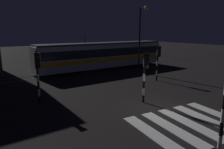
% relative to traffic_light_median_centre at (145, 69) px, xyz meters
% --- Properties ---
extents(ground_plane, '(120.00, 120.00, 0.00)m').
position_rel_traffic_light_median_centre_xyz_m(ground_plane, '(-0.26, -1.46, -2.21)').
color(ground_plane, black).
extents(rail_near, '(80.00, 0.12, 0.03)m').
position_rel_traffic_light_median_centre_xyz_m(rail_near, '(-0.26, 11.01, -2.20)').
color(rail_near, '#59595E').
rests_on(rail_near, ground).
extents(rail_far, '(80.00, 0.12, 0.03)m').
position_rel_traffic_light_median_centre_xyz_m(rail_far, '(-0.26, 12.44, -2.20)').
color(rail_far, '#59595E').
rests_on(rail_far, ground).
extents(crosswalk_zebra, '(5.87, 4.76, 0.02)m').
position_rel_traffic_light_median_centre_xyz_m(crosswalk_zebra, '(-0.26, -3.62, -2.20)').
color(crosswalk_zebra, silver).
rests_on(crosswalk_zebra, ground).
extents(traffic_light_median_centre, '(0.36, 0.42, 3.35)m').
position_rel_traffic_light_median_centre_xyz_m(traffic_light_median_centre, '(0.00, 0.00, 0.00)').
color(traffic_light_median_centre, black).
rests_on(traffic_light_median_centre, ground).
extents(traffic_light_corner_far_left, '(0.36, 0.42, 3.41)m').
position_rel_traffic_light_median_centre_xyz_m(traffic_light_corner_far_left, '(-5.70, 3.65, 0.04)').
color(traffic_light_corner_far_left, black).
rests_on(traffic_light_corner_far_left, ground).
extents(traffic_light_corner_far_right, '(0.36, 0.42, 3.34)m').
position_rel_traffic_light_median_centre_xyz_m(traffic_light_corner_far_right, '(5.23, 3.79, -0.01)').
color(traffic_light_corner_far_right, black).
rests_on(traffic_light_corner_far_right, ground).
extents(street_lamp_trackside_right, '(0.44, 1.21, 7.14)m').
position_rel_traffic_light_median_centre_xyz_m(street_lamp_trackside_right, '(6.44, 7.51, 2.32)').
color(street_lamp_trackside_right, black).
rests_on(street_lamp_trackside_right, ground).
extents(tram, '(16.72, 2.58, 4.15)m').
position_rel_traffic_light_median_centre_xyz_m(tram, '(4.28, 11.72, -0.46)').
color(tram, silver).
rests_on(tram, ground).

